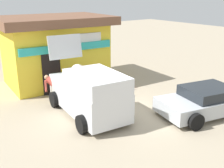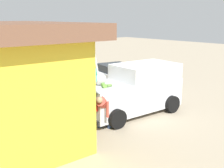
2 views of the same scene
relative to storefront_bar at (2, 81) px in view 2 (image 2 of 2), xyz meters
The scene contains 8 objects.
ground_plane 5.95m from the storefront_bar, 83.37° to the right, with size 60.00×60.00×0.00m, color tan.
storefront_bar is the anchor object (origin of this frame).
delivery_van 4.89m from the storefront_bar, 100.06° to the right, with size 2.38×4.42×2.95m.
parked_sedan 8.19m from the storefront_bar, 67.49° to the right, with size 4.35×2.81×1.14m.
vendor_standing 3.16m from the storefront_bar, 92.55° to the right, with size 0.47×0.49×1.60m.
customer_bending 3.22m from the storefront_bar, 117.71° to the right, with size 0.71×0.73×1.25m.
unloaded_banana_pile 2.24m from the storefront_bar, 111.53° to the right, with size 0.92×0.88×0.46m.
paint_bucket 4.33m from the storefront_bar, 49.97° to the right, with size 0.34×0.34×0.41m, color #BF3F33.
Camera 2 is at (-8.83, 8.58, 3.70)m, focal length 44.77 mm.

